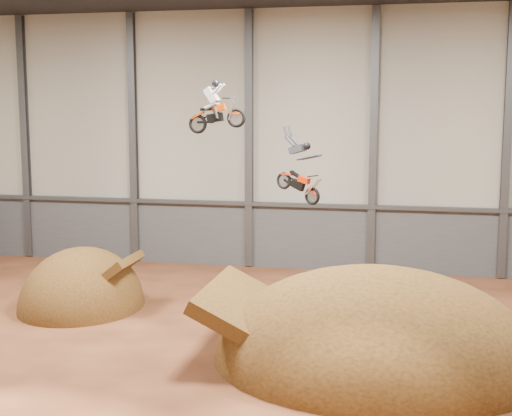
{
  "coord_description": "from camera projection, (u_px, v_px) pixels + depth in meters",
  "views": [
    {
      "loc": [
        4.96,
        -23.07,
        8.82
      ],
      "look_at": [
        -0.7,
        4.0,
        4.88
      ],
      "focal_mm": 50.0,
      "sensor_mm": 36.0,
      "label": 1
    }
  ],
  "objects": [
    {
      "name": "steel_column_4",
      "position": [
        507.0,
        143.0,
        35.93
      ],
      "size": [
        0.4,
        0.36,
        13.9
      ],
      "primitive_type": "cube",
      "color": "#47494F",
      "rests_on": "ground"
    },
    {
      "name": "fmx_rider_a",
      "position": [
        218.0,
        103.0,
        27.27
      ],
      "size": [
        2.68,
        1.13,
        2.43
      ],
      "primitive_type": null,
      "rotation": [
        0.0,
        -0.15,
        -0.1
      ],
      "color": "#C73C05"
    },
    {
      "name": "steel_column_1",
      "position": [
        133.0,
        139.0,
        39.98
      ],
      "size": [
        0.4,
        0.36,
        13.9
      ],
      "primitive_type": "cube",
      "color": "#47494F",
      "rests_on": "ground"
    },
    {
      "name": "steel_column_0",
      "position": [
        25.0,
        138.0,
        41.33
      ],
      "size": [
        0.4,
        0.36,
        13.9
      ],
      "primitive_type": "cube",
      "color": "#47494F",
      "rests_on": "ground"
    },
    {
      "name": "back_wall",
      "position": [
        311.0,
        141.0,
        38.15
      ],
      "size": [
        40.0,
        0.1,
        14.0
      ],
      "primitive_type": "cube",
      "color": "#AFAC9B",
      "rests_on": "ground"
    },
    {
      "name": "steel_column_2",
      "position": [
        249.0,
        141.0,
        38.63
      ],
      "size": [
        0.4,
        0.36,
        13.9
      ],
      "primitive_type": "cube",
      "color": "#47494F",
      "rests_on": "ground"
    },
    {
      "name": "takeoff_ramp",
      "position": [
        82.0,
        307.0,
        31.6
      ],
      "size": [
        5.36,
        6.18,
        5.36
      ],
      "primitive_type": "ellipsoid",
      "color": "#3D250F",
      "rests_on": "ground"
    },
    {
      "name": "fmx_rider_b",
      "position": [
        296.0,
        165.0,
        28.62
      ],
      "size": [
        3.59,
        2.43,
        3.37
      ],
      "primitive_type": null,
      "rotation": [
        0.0,
        0.35,
        -0.49
      ],
      "color": "#B92308"
    },
    {
      "name": "lower_band_back",
      "position": [
        309.0,
        238.0,
        38.79
      ],
      "size": [
        39.8,
        0.18,
        3.5
      ],
      "primitive_type": "cube",
      "color": "#4D4F54",
      "rests_on": "ground"
    },
    {
      "name": "steel_column_3",
      "position": [
        373.0,
        142.0,
        37.28
      ],
      "size": [
        0.4,
        0.36,
        13.9
      ],
      "primitive_type": "cube",
      "color": "#47494F",
      "rests_on": "ground"
    },
    {
      "name": "steel_rail",
      "position": [
        309.0,
        205.0,
        38.39
      ],
      "size": [
        39.8,
        0.35,
        0.2
      ],
      "primitive_type": "cube",
      "color": "#47494F",
      "rests_on": "lower_band_back"
    },
    {
      "name": "floor",
      "position": [
        252.0,
        364.0,
        24.6
      ],
      "size": [
        40.0,
        40.0,
        0.0
      ],
      "primitive_type": "plane",
      "color": "#4F2515",
      "rests_on": "ground"
    },
    {
      "name": "landing_ramp",
      "position": [
        375.0,
        361.0,
        24.95
      ],
      "size": [
        11.36,
        10.05,
        6.56
      ],
      "primitive_type": "ellipsoid",
      "color": "#3D250F",
      "rests_on": "ground"
    }
  ]
}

